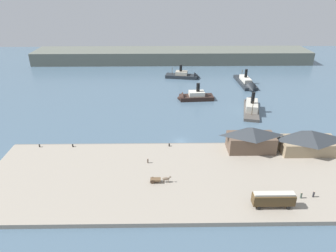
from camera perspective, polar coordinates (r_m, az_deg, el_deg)
ground_plane at (r=103.86m, az=2.40°, el=-2.85°), size 320.00×320.00×0.00m
quay_promenade at (r=84.99m, az=3.19°, el=-9.72°), size 110.00×36.00×1.20m
seawall_edge at (r=100.48m, az=2.51°, el=-3.60°), size 110.00×0.80×1.00m
ferry_shed_east_terminal at (r=97.79m, az=15.49°, el=-2.34°), size 14.74×7.55×7.97m
ferry_shed_central_terminal at (r=103.55m, az=25.19°, el=-2.55°), size 17.80×8.72×7.34m
street_tram at (r=77.31m, az=19.36°, el=-12.85°), size 9.93×2.52×4.05m
horse_cart at (r=81.65m, az=-1.64°, el=-10.06°), size 5.66×1.57×1.87m
pedestrian_at_waters_edge at (r=89.71m, az=-3.84°, el=-6.60°), size 0.37×0.37×1.51m
pedestrian_by_tram at (r=83.43m, az=23.93°, el=-11.94°), size 0.42×0.42×1.70m
pedestrian_near_cart at (r=85.05m, az=25.87°, el=-11.56°), size 0.43×0.43×1.75m
mooring_post_center_west at (r=102.51m, az=-17.60°, el=-3.55°), size 0.44×0.44×0.90m
mooring_post_center_east at (r=98.07m, az=0.23°, el=-3.61°), size 0.44×0.44×0.90m
mooring_post_west at (r=106.15m, az=-23.16°, el=-3.45°), size 0.44×0.44×0.90m
ferry_approaching_west at (r=139.50m, az=4.64°, el=5.58°), size 17.10×7.11×9.56m
ferry_mid_harbor at (r=170.98m, az=3.34°, el=9.48°), size 19.88×8.95×9.14m
ferry_near_quay at (r=162.74m, az=14.76°, el=7.73°), size 7.67×25.47×10.06m
ferry_approaching_east at (r=133.62m, az=15.52°, el=3.72°), size 11.29×24.33×10.91m
far_headland at (r=206.00m, az=0.78°, el=13.19°), size 180.00×24.00×8.00m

